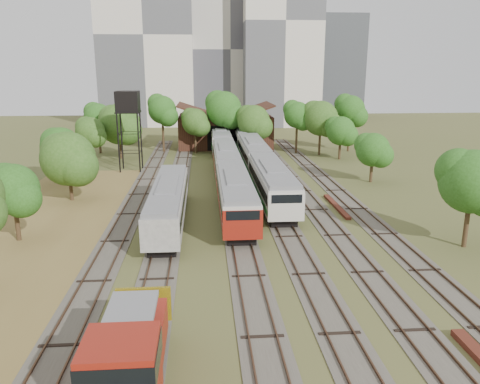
{
  "coord_description": "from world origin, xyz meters",
  "views": [
    {
      "loc": [
        -4.79,
        -25.07,
        13.2
      ],
      "look_at": [
        -1.61,
        15.77,
        2.5
      ],
      "focal_mm": 35.0,
      "sensor_mm": 36.0,
      "label": 1
    }
  ],
  "objects": [
    {
      "name": "ground",
      "position": [
        0.0,
        0.0,
        0.0
      ],
      "size": [
        240.0,
        240.0,
        0.0
      ],
      "primitive_type": "plane",
      "color": "#475123",
      "rests_on": "ground"
    },
    {
      "name": "dry_grass_patch",
      "position": [
        -18.0,
        8.0,
        0.02
      ],
      "size": [
        14.0,
        60.0,
        0.04
      ],
      "primitive_type": "cube",
      "color": "brown",
      "rests_on": "ground"
    },
    {
      "name": "tracks",
      "position": [
        -0.67,
        25.0,
        0.04
      ],
      "size": [
        24.6,
        80.0,
        0.19
      ],
      "color": "#4C473D",
      "rests_on": "ground"
    },
    {
      "name": "railcar_red_set",
      "position": [
        -2.0,
        25.15,
        1.99
      ],
      "size": [
        3.04,
        34.57,
        3.76
      ],
      "color": "black",
      "rests_on": "ground"
    },
    {
      "name": "railcar_green_set",
      "position": [
        2.0,
        37.94,
        2.04
      ],
      "size": [
        3.12,
        52.08,
        3.87
      ],
      "color": "black",
      "rests_on": "ground"
    },
    {
      "name": "railcar_rear",
      "position": [
        -2.0,
        52.4,
        2.0
      ],
      "size": [
        3.06,
        16.08,
        3.79
      ],
      "color": "black",
      "rests_on": "ground"
    },
    {
      "name": "shunter_locomotive",
      "position": [
        -8.0,
        -8.03,
        1.77
      ],
      "size": [
        2.81,
        8.1,
        3.68
      ],
      "color": "black",
      "rests_on": "ground"
    },
    {
      "name": "old_grey_coach",
      "position": [
        -8.0,
        15.02,
        1.91
      ],
      "size": [
        2.84,
        18.0,
        3.51
      ],
      "color": "black",
      "rests_on": "ground"
    },
    {
      "name": "water_tower",
      "position": [
        -14.63,
        38.02,
        8.91
      ],
      "size": [
        3.05,
        3.05,
        10.57
      ],
      "color": "black",
      "rests_on": "ground"
    },
    {
      "name": "rail_pile_far",
      "position": [
        8.2,
        18.5,
        0.13
      ],
      "size": [
        0.51,
        8.14,
        0.26
      ],
      "primitive_type": "cube",
      "color": "#5B261A",
      "rests_on": "ground"
    },
    {
      "name": "maintenance_shed",
      "position": [
        -1.0,
        57.98,
        2.91
      ],
      "size": [
        16.45,
        11.55,
        7.58
      ],
      "color": "#361B13",
      "rests_on": "ground"
    },
    {
      "name": "tree_band_left",
      "position": [
        -19.88,
        32.47,
        4.89
      ],
      "size": [
        8.09,
        75.3,
        8.28
      ],
      "color": "#382616",
      "rests_on": "ground"
    },
    {
      "name": "tree_band_far",
      "position": [
        -0.28,
        49.81,
        6.02
      ],
      "size": [
        42.35,
        11.12,
        9.91
      ],
      "color": "#382616",
      "rests_on": "ground"
    },
    {
      "name": "tree_band_right",
      "position": [
        15.38,
        24.52,
        4.58
      ],
      "size": [
        5.34,
        41.25,
        7.56
      ],
      "color": "#382616",
      "rests_on": "ground"
    },
    {
      "name": "tower_left",
      "position": [
        -18.0,
        95.0,
        21.0
      ],
      "size": [
        22.0,
        16.0,
        42.0
      ],
      "primitive_type": "cube",
      "color": "beige",
      "rests_on": "ground"
    },
    {
      "name": "tower_centre",
      "position": [
        2.0,
        100.0,
        18.0
      ],
      "size": [
        20.0,
        18.0,
        36.0
      ],
      "primitive_type": "cube",
      "color": "#BBB4A9",
      "rests_on": "ground"
    },
    {
      "name": "tower_right",
      "position": [
        14.0,
        92.0,
        24.0
      ],
      "size": [
        18.0,
        16.0,
        48.0
      ],
      "primitive_type": "cube",
      "color": "beige",
      "rests_on": "ground"
    },
    {
      "name": "tower_far_right",
      "position": [
        34.0,
        110.0,
        14.0
      ],
      "size": [
        12.0,
        12.0,
        28.0
      ],
      "primitive_type": "cube",
      "color": "#3E4146",
      "rests_on": "ground"
    }
  ]
}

